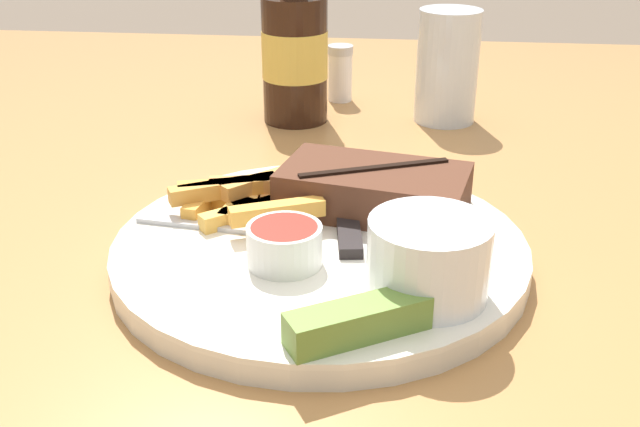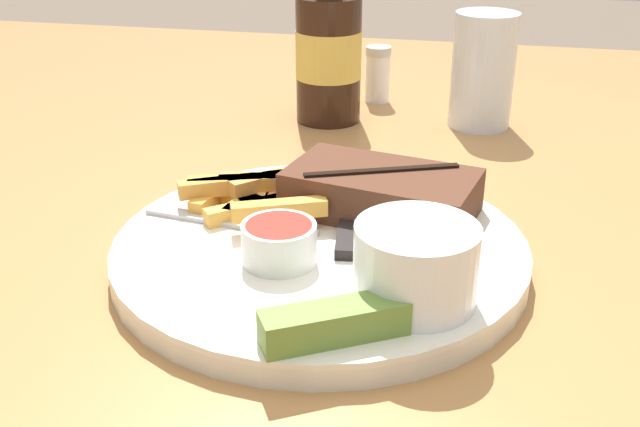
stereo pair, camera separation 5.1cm
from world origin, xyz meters
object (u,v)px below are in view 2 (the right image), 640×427
Objects in this scene: steak_portion at (381,192)px; salt_shaker at (378,74)px; dinner_plate at (320,251)px; dipping_sauce_cup at (279,241)px; pickle_spear at (335,322)px; drinking_glass at (483,71)px; knife_utensil at (351,217)px; beer_bottle at (329,51)px; fork_utensil at (222,221)px; coleslaw_cup at (416,259)px.

salt_shaker is at bearing 99.03° from steak_portion.
dipping_sauce_cup is at bearing -117.66° from dinner_plate.
pickle_spear is at bearing -90.36° from steak_portion.
drinking_glass is at bearing 73.37° from dinner_plate.
steak_portion is 1.25× the size of drinking_glass.
knife_utensil is at bearing -134.95° from steak_portion.
knife_utensil is 0.78× the size of beer_bottle.
beer_bottle is (-0.06, 0.32, 0.07)m from dinner_plate.
fork_utensil is (-0.11, 0.12, -0.01)m from pickle_spear.
dipping_sauce_cup is at bearing -120.94° from steak_portion.
drinking_glass is 0.14m from salt_shaker.
salt_shaker reaches higher than knife_utensil.
salt_shaker reaches higher than dipping_sauce_cup.
beer_bottle is 3.27× the size of salt_shaker.
coleslaw_cup reaches higher than dipping_sauce_cup.
dipping_sauce_cup is at bearing -83.16° from beer_bottle.
coleslaw_cup is 1.14× the size of salt_shaker.
fork_utensil is (-0.11, -0.04, -0.01)m from steak_portion.
dinner_plate is at bearing 106.43° from pickle_spear.
pickle_spear is 0.51m from salt_shaker.
beer_bottle reaches higher than coleslaw_cup.
dinner_plate is 2.42× the size of drinking_glass.
beer_bottle is 0.10m from salt_shaker.
drinking_glass reaches higher than fork_utensil.
pickle_spear is at bearing -41.47° from fork_utensil.
salt_shaker is (-0.05, 0.51, 0.00)m from pickle_spear.
salt_shaker is (0.06, 0.39, 0.01)m from fork_utensil.
dipping_sauce_cup is at bearing -32.28° from fork_utensil.
coleslaw_cup is 0.17m from fork_utensil.
coleslaw_cup reaches higher than dinner_plate.
steak_portion is at bearing -80.97° from salt_shaker.
coleslaw_cup is at bearing -93.92° from drinking_glass.
steak_portion is 0.29m from drinking_glass.
knife_utensil is (0.03, 0.07, -0.01)m from dipping_sauce_cup.
dinner_plate is at bearing 62.34° from dipping_sauce_cup.
beer_bottle is 0.16m from drinking_glass.
dinner_plate is at bearing 148.23° from knife_utensil.
salt_shaker reaches higher than fork_utensil.
steak_portion is 1.11× the size of fork_utensil.
pickle_spear is 0.16m from fork_utensil.
dinner_plate is 1.74× the size of knife_utensil.
pickle_spear is (-0.04, -0.05, -0.02)m from coleslaw_cup.
dipping_sauce_cup is 0.76× the size of salt_shaker.
pickle_spear is at bearing -73.57° from dinner_plate.
fork_utensil is at bearing 153.08° from coleslaw_cup.
fork_utensil is 0.63× the size of beer_bottle.
dinner_plate is at bearing -87.15° from salt_shaker.
steak_portion is 3.02× the size of dipping_sauce_cup.
salt_shaker is (0.04, 0.08, -0.04)m from beer_bottle.
coleslaw_cup is at bearing -70.71° from beer_bottle.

